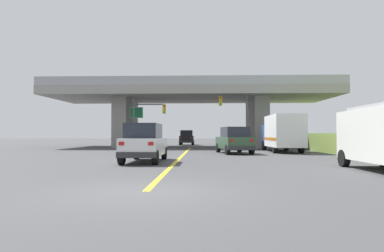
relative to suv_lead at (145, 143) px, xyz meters
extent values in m
plane|color=#424244|center=(1.65, 21.39, -1.01)|extent=(160.00, 160.00, 0.00)
cube|color=gray|center=(1.65, 21.39, 5.05)|extent=(32.06, 10.80, 0.93)
cube|color=gray|center=(-6.08, 21.39, 1.79)|extent=(1.61, 6.48, 5.60)
cube|color=gray|center=(9.38, 21.39, 1.79)|extent=(1.61, 6.48, 5.60)
cube|color=#9EA0A5|center=(1.65, 16.14, 5.97)|extent=(32.06, 0.20, 0.90)
cube|color=#9EA0A5|center=(1.65, 26.64, 5.97)|extent=(32.06, 0.20, 0.90)
cube|color=yellow|center=(1.65, 4.65, -1.01)|extent=(0.20, 27.39, 0.01)
cube|color=silver|center=(0.00, 0.12, -0.20)|extent=(1.83, 4.66, 0.90)
cube|color=#1E232D|center=(0.00, -0.23, 0.63)|extent=(1.61, 2.56, 0.76)
cube|color=#2D2D30|center=(0.00, -2.16, -0.51)|extent=(1.86, 0.20, 0.28)
cube|color=red|center=(-0.69, -2.23, 0.02)|extent=(0.24, 0.06, 0.16)
cube|color=red|center=(0.69, -2.23, 0.02)|extent=(0.24, 0.06, 0.16)
cylinder|color=black|center=(-0.81, 1.90, -0.65)|extent=(0.26, 0.72, 0.72)
cylinder|color=black|center=(0.81, 1.90, -0.65)|extent=(0.26, 0.72, 0.72)
cylinder|color=black|center=(-0.81, -1.66, -0.65)|extent=(0.26, 0.72, 0.72)
cylinder|color=black|center=(0.81, -1.66, -0.65)|extent=(0.26, 0.72, 0.72)
cube|color=#2D4C33|center=(5.43, 8.15, -0.20)|extent=(2.66, 4.63, 0.90)
cube|color=#1E232D|center=(5.49, 7.83, 0.63)|extent=(2.10, 2.65, 0.76)
cube|color=#2D2D30|center=(5.78, 6.04, -0.51)|extent=(2.01, 0.53, 0.28)
cube|color=red|center=(5.07, 5.85, 0.02)|extent=(0.25, 0.10, 0.16)
cube|color=red|center=(6.52, 6.10, 0.02)|extent=(0.25, 0.10, 0.16)
cylinder|color=black|center=(4.29, 9.62, -0.65)|extent=(0.37, 0.75, 0.72)
cylinder|color=black|center=(6.04, 9.91, -0.65)|extent=(0.37, 0.75, 0.72)
cylinder|color=black|center=(4.83, 6.39, -0.65)|extent=(0.37, 0.75, 0.72)
cylinder|color=black|center=(6.57, 6.68, -0.65)|extent=(0.37, 0.75, 0.72)
cube|color=navy|center=(9.65, 13.14, 0.39)|extent=(2.20, 2.00, 1.90)
cube|color=white|center=(9.65, 9.73, 0.72)|extent=(2.31, 4.83, 2.57)
cube|color=#B26619|center=(9.65, 9.73, 0.08)|extent=(2.33, 4.73, 0.24)
cylinder|color=black|center=(8.65, 13.14, -0.56)|extent=(0.30, 0.90, 0.90)
cylinder|color=black|center=(10.65, 13.14, -0.56)|extent=(0.30, 0.90, 0.90)
cylinder|color=black|center=(8.65, 8.52, -0.56)|extent=(0.30, 0.90, 0.90)
cylinder|color=black|center=(10.65, 8.52, -0.56)|extent=(0.30, 0.90, 0.90)
cube|color=black|center=(10.35, -1.79, 0.78)|extent=(1.84, 0.12, 0.80)
cylinder|color=black|center=(9.45, -2.24, -0.63)|extent=(0.28, 0.76, 0.76)
cube|color=black|center=(0.80, 28.28, -0.20)|extent=(1.84, 4.23, 0.90)
cube|color=#1E232D|center=(0.80, 27.96, 0.63)|extent=(1.62, 2.33, 0.76)
cube|color=#2D2D30|center=(0.80, 26.21, -0.51)|extent=(1.88, 0.20, 0.28)
cube|color=red|center=(0.11, 26.14, 0.02)|extent=(0.24, 0.06, 0.16)
cube|color=red|center=(1.49, 26.14, 0.02)|extent=(0.24, 0.06, 0.16)
cylinder|color=black|center=(-0.02, 29.84, -0.65)|extent=(0.26, 0.72, 0.72)
cylinder|color=black|center=(1.62, 29.84, -0.65)|extent=(0.26, 0.72, 0.72)
cylinder|color=black|center=(-0.02, 26.71, -0.65)|extent=(0.26, 0.72, 0.72)
cylinder|color=black|center=(1.62, 26.71, -0.65)|extent=(0.26, 0.72, 0.72)
cylinder|color=#56595E|center=(7.55, 16.95, 1.95)|extent=(0.18, 0.18, 5.93)
cylinder|color=#56595E|center=(6.20, 16.95, 4.38)|extent=(2.70, 0.12, 0.12)
cube|color=gold|center=(4.85, 16.95, 3.90)|extent=(0.32, 0.26, 0.96)
sphere|color=red|center=(4.85, 16.80, 4.20)|extent=(0.16, 0.16, 0.16)
sphere|color=gold|center=(4.85, 16.80, 3.90)|extent=(0.16, 0.16, 0.16)
sphere|color=green|center=(4.85, 16.80, 3.60)|extent=(0.16, 0.16, 0.16)
cylinder|color=#56595E|center=(-4.25, 17.33, 1.64)|extent=(0.18, 0.18, 5.30)
cylinder|color=#56595E|center=(-2.64, 17.33, 3.60)|extent=(3.21, 0.12, 0.12)
cube|color=gold|center=(-1.04, 17.33, 3.12)|extent=(0.32, 0.26, 0.96)
sphere|color=red|center=(-1.04, 17.18, 3.42)|extent=(0.16, 0.16, 0.16)
sphere|color=gold|center=(-1.04, 17.18, 3.12)|extent=(0.16, 0.16, 0.16)
sphere|color=green|center=(-1.04, 17.18, 2.82)|extent=(0.16, 0.16, 0.16)
cylinder|color=slate|center=(-4.25, 18.71, 1.29)|extent=(0.14, 0.14, 4.61)
cube|color=#146638|center=(-4.25, 18.65, 2.84)|extent=(1.37, 0.08, 1.11)
cube|color=white|center=(-4.25, 18.65, 2.84)|extent=(1.45, 0.04, 1.19)
camera|label=1|loc=(3.13, -17.50, 0.44)|focal=31.15mm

